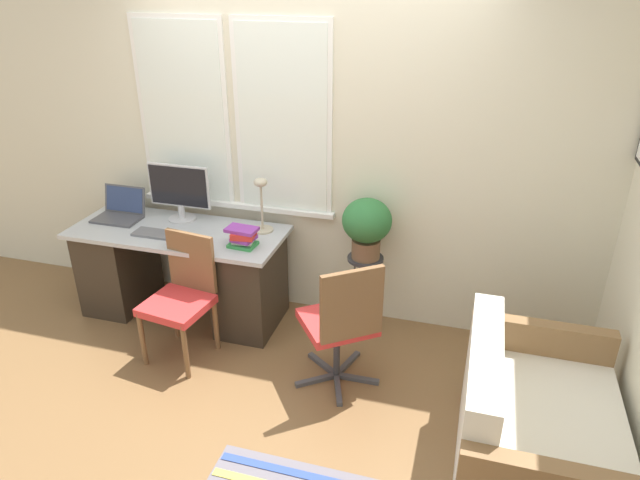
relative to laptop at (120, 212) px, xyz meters
The scene contains 14 objects.
ground_plane 1.70m from the laptop, 15.68° to the right, with size 14.00×14.00×0.00m, color brown.
wall_back_with_window 1.58m from the laptop, 12.87° to the left, with size 9.00×0.12×2.70m.
desk 0.67m from the laptop, ahead, with size 1.62×0.66×0.73m.
laptop is the anchor object (origin of this frame).
monitor 0.52m from the laptop, 13.05° to the left, with size 0.50×0.21×0.44m.
keyboard 0.49m from the laptop, 24.13° to the right, with size 0.36×0.14×0.02m.
mouse 0.75m from the laptop, 17.47° to the right, with size 0.04×0.07×0.04m.
desk_lamp 1.18m from the laptop, ahead, with size 0.16×0.16×0.41m.
book_stack 1.14m from the laptop, ahead, with size 0.23×0.17×0.14m.
desk_chair_wooden 1.01m from the laptop, 34.10° to the right, with size 0.46×0.47×0.88m.
office_chair_swivel 2.05m from the laptop, 16.64° to the right, with size 0.60×0.60×0.93m.
couch_loveseat 3.30m from the laptop, 18.66° to the right, with size 0.81×1.18×0.81m.
plant_stand 1.96m from the laptop, ahead, with size 0.26×0.26×0.61m.
potted_plant 1.95m from the laptop, ahead, with size 0.35×0.35×0.45m.
Camera 1 is at (1.19, -3.09, 2.51)m, focal length 32.00 mm.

